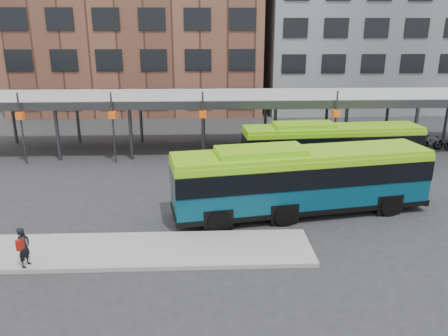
# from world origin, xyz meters

# --- Properties ---
(ground) EXTENTS (120.00, 120.00, 0.00)m
(ground) POSITION_xyz_m (0.00, 0.00, 0.00)
(ground) COLOR #28282B
(ground) RESTS_ON ground
(boarding_island) EXTENTS (14.00, 3.00, 0.18)m
(boarding_island) POSITION_xyz_m (-5.50, -3.00, 0.09)
(boarding_island) COLOR gray
(boarding_island) RESTS_ON ground
(canopy) EXTENTS (40.00, 6.53, 4.80)m
(canopy) POSITION_xyz_m (-0.06, 12.87, 3.91)
(canopy) COLOR #999B9E
(canopy) RESTS_ON ground
(building_brick) EXTENTS (26.00, 14.00, 22.00)m
(building_brick) POSITION_xyz_m (-10.00, 32.00, 11.00)
(building_brick) COLOR brown
(building_brick) RESTS_ON ground
(building_grey) EXTENTS (24.00, 14.00, 20.00)m
(building_grey) POSITION_xyz_m (16.00, 32.00, 10.00)
(building_grey) COLOR slate
(building_grey) RESTS_ON ground
(bus_front) EXTENTS (12.84, 4.77, 3.46)m
(bus_front) POSITION_xyz_m (1.76, 0.76, 1.80)
(bus_front) COLOR #073D53
(bus_front) RESTS_ON ground
(bus_rear) EXTENTS (11.49, 3.21, 3.13)m
(bus_rear) POSITION_xyz_m (5.19, 7.62, 1.63)
(bus_rear) COLOR #073D53
(bus_rear) RESTS_ON ground
(pedestrian) EXTENTS (0.50, 0.66, 1.58)m
(pedestrian) POSITION_xyz_m (-9.68, -4.21, 0.98)
(pedestrian) COLOR black
(pedestrian) RESTS_ON boarding_island
(bike_rack) EXTENTS (6.70, 1.53, 1.08)m
(bike_rack) POSITION_xyz_m (13.33, 12.13, 0.48)
(bike_rack) COLOR slate
(bike_rack) RESTS_ON ground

